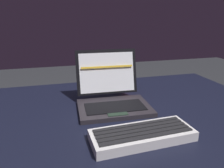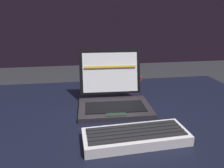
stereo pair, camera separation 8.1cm
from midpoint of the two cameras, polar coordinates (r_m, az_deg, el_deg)
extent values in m
cube|color=black|center=(0.87, -2.08, -7.83)|extent=(1.33, 0.82, 0.03)
cylinder|color=black|center=(1.56, 17.87, -11.31)|extent=(0.05, 0.05, 0.69)
cube|color=#262328|center=(0.86, -2.42, -6.41)|extent=(0.30, 0.21, 0.02)
cube|color=black|center=(0.85, -2.25, -6.20)|extent=(0.24, 0.12, 0.00)
cube|color=#1C2D21|center=(0.79, -1.42, -8.06)|extent=(0.08, 0.04, 0.00)
cube|color=black|center=(0.94, -3.82, 3.25)|extent=(0.27, 0.07, 0.19)
cube|color=white|center=(0.93, -3.77, 3.09)|extent=(0.24, 0.06, 0.17)
cube|color=yellow|center=(0.93, -3.80, 4.61)|extent=(0.23, 0.01, 0.01)
cube|color=silver|center=(0.67, 4.64, -13.65)|extent=(0.32, 0.13, 0.03)
cube|color=black|center=(0.63, 6.00, -13.99)|extent=(0.29, 0.03, 0.00)
cube|color=black|center=(0.64, 5.32, -13.15)|extent=(0.29, 0.03, 0.00)
cube|color=black|center=(0.66, 4.68, -12.35)|extent=(0.29, 0.03, 0.00)
cube|color=black|center=(0.67, 4.07, -11.59)|extent=(0.29, 0.03, 0.00)
cube|color=black|center=(0.69, 3.49, -10.86)|extent=(0.29, 0.03, 0.00)
cylinder|color=#B2313D|center=(1.08, 0.75, 1.07)|extent=(0.07, 0.07, 0.10)
torus|color=#B2313D|center=(1.09, 3.33, 1.53)|extent=(0.04, 0.01, 0.04)
camera|label=1|loc=(0.04, -92.86, -0.93)|focal=34.01mm
camera|label=2|loc=(0.04, 87.14, 0.93)|focal=34.01mm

